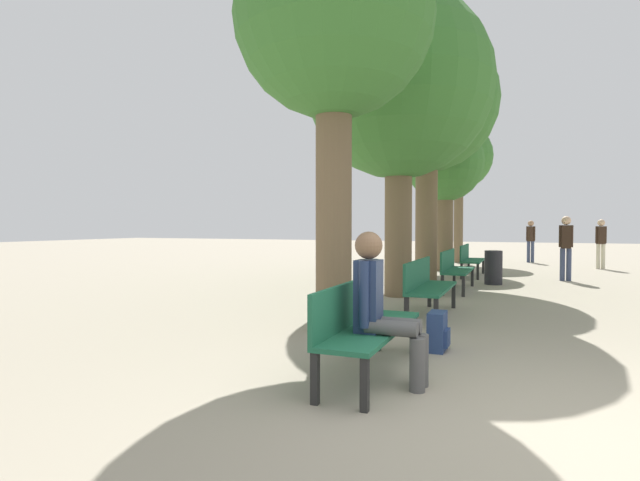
{
  "coord_description": "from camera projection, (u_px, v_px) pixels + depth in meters",
  "views": [
    {
      "loc": [
        -0.17,
        -3.6,
        1.38
      ],
      "look_at": [
        -4.47,
        6.89,
        1.03
      ],
      "focal_mm": 28.0,
      "sensor_mm": 36.0,
      "label": 1
    }
  ],
  "objects": [
    {
      "name": "pedestrian_near",
      "position": [
        601.0,
        241.0,
        15.74
      ],
      "size": [
        0.32,
        0.26,
        1.57
      ],
      "color": "beige",
      "rests_on": "ground_plane"
    },
    {
      "name": "bench_row_1",
      "position": [
        426.0,
        283.0,
        7.57
      ],
      "size": [
        0.49,
        1.87,
        0.85
      ],
      "color": "#1E6042",
      "rests_on": "ground_plane"
    },
    {
      "name": "pedestrian_mid",
      "position": [
        566.0,
        244.0,
        12.34
      ],
      "size": [
        0.33,
        0.22,
        1.61
      ],
      "color": "#384260",
      "rests_on": "ground_plane"
    },
    {
      "name": "tree_row_0",
      "position": [
        334.0,
        24.0,
        6.33
      ],
      "size": [
        2.56,
        2.56,
        5.31
      ],
      "color": "brown",
      "rests_on": "ground_plane"
    },
    {
      "name": "backpack",
      "position": [
        438.0,
        332.0,
        5.47
      ],
      "size": [
        0.22,
        0.34,
        0.43
      ],
      "color": "navy",
      "rests_on": "ground_plane"
    },
    {
      "name": "tree_row_3",
      "position": [
        445.0,
        166.0,
        15.14
      ],
      "size": [
        2.36,
        2.36,
        4.47
      ],
      "color": "brown",
      "rests_on": "ground_plane"
    },
    {
      "name": "person_seated",
      "position": [
        382.0,
        304.0,
        4.31
      ],
      "size": [
        0.63,
        0.36,
        1.33
      ],
      "color": "#4C4C4C",
      "rests_on": "ground_plane"
    },
    {
      "name": "ground_plane",
      "position": [
        549.0,
        433.0,
        3.31
      ],
      "size": [
        80.0,
        80.0,
        0.0
      ],
      "primitive_type": "plane",
      "color": "gray"
    },
    {
      "name": "bench_row_3",
      "position": [
        469.0,
        258.0,
        13.51
      ],
      "size": [
        0.49,
        1.87,
        0.85
      ],
      "color": "#1E6042",
      "rests_on": "ground_plane"
    },
    {
      "name": "tree_row_1",
      "position": [
        399.0,
        88.0,
        9.6
      ],
      "size": [
        3.58,
        3.58,
        5.87
      ],
      "color": "brown",
      "rests_on": "ground_plane"
    },
    {
      "name": "tree_row_2",
      "position": [
        427.0,
        104.0,
        12.35
      ],
      "size": [
        3.47,
        3.47,
        6.18
      ],
      "color": "brown",
      "rests_on": "ground_plane"
    },
    {
      "name": "pedestrian_far",
      "position": [
        531.0,
        238.0,
        18.48
      ],
      "size": [
        0.32,
        0.28,
        1.56
      ],
      "color": "#384260",
      "rests_on": "ground_plane"
    },
    {
      "name": "bench_row_2",
      "position": [
        454.0,
        267.0,
        10.54
      ],
      "size": [
        0.49,
        1.87,
        0.85
      ],
      "color": "#1E6042",
      "rests_on": "ground_plane"
    },
    {
      "name": "tree_row_4",
      "position": [
        459.0,
        158.0,
        18.41
      ],
      "size": [
        2.43,
        2.43,
        5.14
      ],
      "color": "brown",
      "rests_on": "ground_plane"
    },
    {
      "name": "trash_bin",
      "position": [
        493.0,
        268.0,
        11.63
      ],
      "size": [
        0.4,
        0.4,
        0.79
      ],
      "color": "#232328",
      "rests_on": "ground_plane"
    },
    {
      "name": "bench_row_0",
      "position": [
        363.0,
        320.0,
        4.6
      ],
      "size": [
        0.49,
        1.87,
        0.85
      ],
      "color": "#1E6042",
      "rests_on": "ground_plane"
    }
  ]
}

